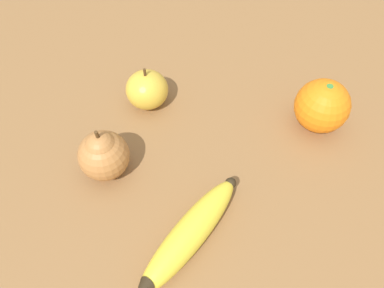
{
  "coord_description": "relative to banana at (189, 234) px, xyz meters",
  "views": [
    {
      "loc": [
        -0.07,
        -0.26,
        0.47
      ],
      "look_at": [
        -0.09,
        0.07,
        0.03
      ],
      "focal_mm": 35.0,
      "sensor_mm": 36.0,
      "label": 1
    }
  ],
  "objects": [
    {
      "name": "ground_plane",
      "position": [
        0.09,
        0.07,
        -0.02
      ],
      "size": [
        3.0,
        3.0,
        0.0
      ],
      "primitive_type": "plane",
      "color": "olive"
    },
    {
      "name": "banana",
      "position": [
        0.0,
        0.0,
        0.0
      ],
      "size": [
        0.14,
        0.18,
        0.04
      ],
      "rotation": [
        0.0,
        0.0,
        4.12
      ],
      "color": "yellow",
      "rests_on": "ground_plane"
    },
    {
      "name": "orange",
      "position": [
        0.19,
        0.21,
        0.02
      ],
      "size": [
        0.09,
        0.09,
        0.09
      ],
      "color": "orange",
      "rests_on": "ground_plane"
    },
    {
      "name": "pear",
      "position": [
        -0.13,
        0.1,
        0.02
      ],
      "size": [
        0.07,
        0.07,
        0.09
      ],
      "color": "#B2753D",
      "rests_on": "ground_plane"
    },
    {
      "name": "apple",
      "position": [
        -0.08,
        0.24,
        0.01
      ],
      "size": [
        0.07,
        0.07,
        0.08
      ],
      "color": "gold",
      "rests_on": "ground_plane"
    }
  ]
}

